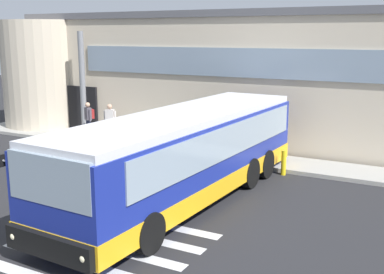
% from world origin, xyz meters
% --- Properties ---
extents(ground_plane, '(80.00, 90.00, 0.02)m').
position_xyz_m(ground_plane, '(0.00, 0.00, -0.01)').
color(ground_plane, '#232326').
rests_on(ground_plane, ground).
extents(bay_paint_stripes, '(4.40, 3.96, 0.01)m').
position_xyz_m(bay_paint_stripes, '(2.00, -4.20, 0.00)').
color(bay_paint_stripes, silver).
rests_on(bay_paint_stripes, ground).
extents(terminal_building, '(23.37, 13.80, 5.96)m').
position_xyz_m(terminal_building, '(-0.68, 11.63, 2.97)').
color(terminal_building, beige).
rests_on(terminal_building, ground).
extents(boarding_curb, '(25.57, 2.00, 0.15)m').
position_xyz_m(boarding_curb, '(0.00, 4.80, 0.07)').
color(boarding_curb, '#9E9B93').
rests_on(boarding_curb, ground).
extents(entry_support_column, '(0.28, 0.28, 4.95)m').
position_xyz_m(entry_support_column, '(-6.76, 5.40, 2.62)').
color(entry_support_column, slate).
rests_on(entry_support_column, boarding_curb).
extents(bus_main_foreground, '(3.55, 10.95, 2.70)m').
position_xyz_m(bus_main_foreground, '(2.11, -0.41, 1.33)').
color(bus_main_foreground, navy).
rests_on(bus_main_foreground, ground).
extents(passenger_near_column, '(0.53, 0.49, 1.68)m').
position_xyz_m(passenger_near_column, '(-5.95, 4.78, 1.11)').
color(passenger_near_column, '#1E2338').
rests_on(passenger_near_column, boarding_curb).
extents(passenger_by_doorway, '(0.57, 0.33, 1.68)m').
position_xyz_m(passenger_by_doorway, '(-4.73, 4.82, 1.08)').
color(passenger_by_doorway, '#2D2D33').
rests_on(passenger_by_doorway, boarding_curb).
extents(safety_bollard_yellow, '(0.18, 0.18, 0.90)m').
position_xyz_m(safety_bollard_yellow, '(3.93, 3.60, 0.45)').
color(safety_bollard_yellow, yellow).
rests_on(safety_bollard_yellow, ground).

